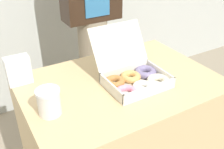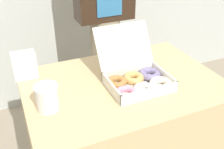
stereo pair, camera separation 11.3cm
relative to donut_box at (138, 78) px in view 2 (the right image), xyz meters
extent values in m
cube|color=tan|center=(-0.05, 0.05, -0.41)|extent=(0.95, 0.67, 0.75)
cube|color=silver|center=(-0.01, -0.02, -0.03)|extent=(0.29, 0.22, 0.01)
cube|color=silver|center=(-0.15, -0.02, -0.01)|extent=(0.01, 0.22, 0.05)
cube|color=silver|center=(0.13, -0.02, -0.01)|extent=(0.01, 0.22, 0.05)
cube|color=silver|center=(-0.01, -0.13, -0.01)|extent=(0.29, 0.01, 0.05)
cube|color=silver|center=(-0.01, 0.08, -0.01)|extent=(0.29, 0.01, 0.05)
cube|color=silver|center=(-0.01, 0.14, 0.11)|extent=(0.29, 0.12, 0.19)
torus|color=pink|center=(-0.10, -0.07, -0.02)|extent=(0.14, 0.14, 0.03)
torus|color=#A87038|center=(-0.10, 0.03, -0.01)|extent=(0.13, 0.13, 0.03)
torus|color=white|center=(-0.01, -0.07, -0.02)|extent=(0.13, 0.13, 0.03)
torus|color=tan|center=(-0.01, 0.03, -0.01)|extent=(0.13, 0.13, 0.03)
torus|color=silver|center=(0.08, -0.07, -0.01)|extent=(0.12, 0.12, 0.03)
torus|color=slate|center=(0.08, 0.03, -0.01)|extent=(0.15, 0.15, 0.03)
cylinder|color=silver|center=(-0.43, -0.02, 0.02)|extent=(0.09, 0.09, 0.10)
cylinder|color=white|center=(-0.43, -0.02, 0.07)|extent=(0.10, 0.10, 0.01)
cube|color=silver|center=(-0.48, 0.28, 0.03)|extent=(0.11, 0.06, 0.14)
cylinder|color=gray|center=(0.10, 0.66, -0.35)|extent=(0.21, 0.21, 0.86)
camera|label=1|loc=(-0.64, -0.88, 0.64)|focal=42.00mm
camera|label=2|loc=(-0.54, -0.93, 0.64)|focal=42.00mm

